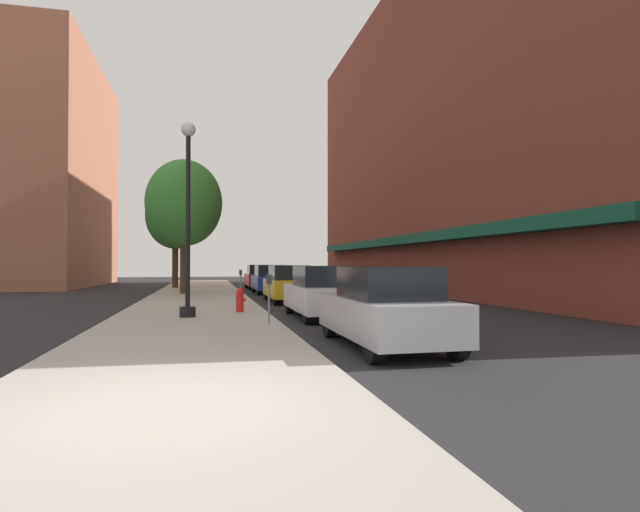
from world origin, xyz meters
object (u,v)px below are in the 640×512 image
(parking_meter_far, at_px, (241,280))
(car_blue, at_px, (270,280))
(lamppost, at_px, (188,215))
(car_silver, at_px, (385,308))
(tree_mid, at_px, (184,203))
(parking_meter_near, at_px, (269,292))
(fire_hydrant, at_px, (240,300))
(car_red, at_px, (260,277))
(car_white, at_px, (322,292))
(tree_near, at_px, (175,216))
(car_yellow, at_px, (288,284))

(parking_meter_far, distance_m, car_blue, 4.68)
(lamppost, bearing_deg, car_silver, -54.87)
(tree_mid, bearing_deg, parking_meter_near, -78.99)
(lamppost, bearing_deg, parking_meter_far, 76.62)
(lamppost, height_order, fire_hydrant, lamppost)
(car_blue, bearing_deg, car_silver, -88.05)
(tree_mid, distance_m, car_silver, 19.31)
(lamppost, height_order, car_silver, lamppost)
(tree_mid, bearing_deg, car_red, 54.92)
(car_white, height_order, car_blue, same)
(car_silver, relative_size, car_blue, 1.00)
(tree_mid, distance_m, car_red, 9.30)
(lamppost, bearing_deg, tree_near, 94.38)
(tree_mid, height_order, car_white, tree_mid)
(parking_meter_far, height_order, tree_mid, tree_mid)
(parking_meter_far, distance_m, car_red, 10.11)
(parking_meter_near, bearing_deg, car_red, 84.78)
(car_white, xyz_separation_m, car_blue, (0.00, 13.56, 0.00))
(car_yellow, height_order, car_red, same)
(car_white, bearing_deg, car_red, 88.81)
(car_blue, bearing_deg, lamppost, -105.14)
(tree_near, distance_m, car_blue, 9.20)
(lamppost, xyz_separation_m, car_silver, (4.14, -5.89, -2.39))
(tree_near, relative_size, car_silver, 1.65)
(tree_near, height_order, car_red, tree_near)
(lamppost, distance_m, car_silver, 7.59)
(parking_meter_near, relative_size, car_silver, 0.30)
(parking_meter_far, relative_size, car_red, 0.30)
(car_blue, bearing_deg, parking_meter_far, -112.68)
(car_silver, distance_m, car_blue, 19.37)
(fire_hydrant, distance_m, parking_meter_near, 3.49)
(lamppost, bearing_deg, fire_hydrant, 36.83)
(fire_hydrant, distance_m, tree_mid, 12.19)
(parking_meter_near, bearing_deg, parking_meter_far, 90.00)
(tree_mid, height_order, car_yellow, tree_mid)
(tree_near, height_order, car_blue, tree_near)
(car_white, bearing_deg, tree_mid, 109.83)
(car_yellow, bearing_deg, car_silver, -90.84)
(parking_meter_far, bearing_deg, car_red, 78.88)
(parking_meter_far, distance_m, car_yellow, 3.26)
(car_blue, bearing_deg, car_white, -88.05)
(car_silver, bearing_deg, parking_meter_far, 95.53)
(fire_hydrant, distance_m, tree_near, 19.02)
(lamppost, relative_size, car_silver, 1.37)
(car_silver, relative_size, car_white, 1.00)
(car_blue, bearing_deg, car_red, 91.95)
(parking_meter_near, distance_m, car_red, 21.43)
(car_white, bearing_deg, parking_meter_far, 100.64)
(car_white, relative_size, car_blue, 1.00)
(fire_hydrant, height_order, car_silver, car_silver)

